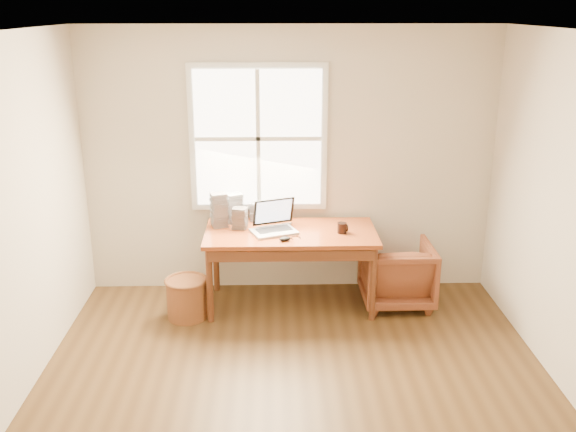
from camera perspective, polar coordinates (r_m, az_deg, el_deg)
name	(u,v)px	position (r m, az deg, el deg)	size (l,w,h in m)	color
room_shell	(294,233)	(4.26, 0.57, -1.55)	(4.04, 4.54, 2.64)	#4F361B
desk	(291,233)	(6.00, 0.24, -1.53)	(1.60, 0.80, 0.04)	brown
armchair	(397,274)	(6.27, 9.64, -5.06)	(0.66, 0.68, 0.62)	brown
wicker_stool	(187,299)	(6.03, -8.97, -7.28)	(0.37, 0.37, 0.37)	brown
laptop	(274,216)	(5.90, -1.27, -0.01)	(0.43, 0.45, 0.32)	silver
mouse	(285,239)	(5.75, -0.28, -2.05)	(0.11, 0.06, 0.04)	black
coffee_mug	(342,228)	(5.95, 4.82, -1.06)	(0.09, 0.09, 0.10)	black
cd_stack_a	(234,208)	(6.22, -4.82, 0.71)	(0.15, 0.13, 0.29)	silver
cd_stack_b	(240,218)	(6.06, -4.30, -0.21)	(0.13, 0.11, 0.20)	#222327
cd_stack_c	(219,210)	(6.11, -6.13, 0.52)	(0.14, 0.13, 0.33)	#92909C
cd_stack_d	(259,212)	(6.27, -2.59, 0.38)	(0.14, 0.13, 0.18)	#B2B5BD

